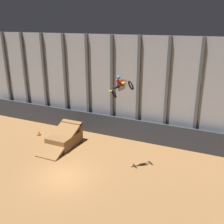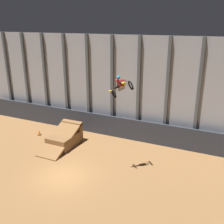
{
  "view_description": "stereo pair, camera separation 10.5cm",
  "coord_description": "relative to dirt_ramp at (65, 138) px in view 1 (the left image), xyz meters",
  "views": [
    {
      "loc": [
        10.53,
        -14.27,
        11.32
      ],
      "look_at": [
        2.21,
        4.15,
        4.27
      ],
      "focal_mm": 42.0,
      "sensor_mm": 36.0,
      "label": 1
    },
    {
      "loc": [
        10.63,
        -14.22,
        11.32
      ],
      "look_at": [
        2.21,
        4.15,
        4.27
      ],
      "focal_mm": 42.0,
      "sensor_mm": 36.0,
      "label": 2
    }
  ],
  "objects": [
    {
      "name": "ground_plane",
      "position": [
        3.02,
        -4.75,
        -0.7
      ],
      "size": [
        60.0,
        60.0,
        0.0
      ],
      "primitive_type": "plane",
      "color": "olive"
    },
    {
      "name": "arena_back_wall",
      "position": [
        3.02,
        4.42,
        4.36
      ],
      "size": [
        32.0,
        0.4,
        10.12
      ],
      "color": "#A3A8B2",
      "rests_on": "ground_plane"
    },
    {
      "name": "lower_barrier",
      "position": [
        3.02,
        3.65,
        0.39
      ],
      "size": [
        31.36,
        0.2,
        2.18
      ],
      "color": "#2D333D",
      "rests_on": "ground_plane"
    },
    {
      "name": "dirt_ramp",
      "position": [
        0.0,
        0.0,
        0.0
      ],
      "size": [
        2.2,
        4.68,
        2.08
      ],
      "color": "brown",
      "rests_on": "ground_plane"
    },
    {
      "name": "rider_bike_solo",
      "position": [
        6.63,
        -2.1,
        6.18
      ],
      "size": [
        1.71,
        1.68,
        1.66
      ],
      "rotation": [
        0.35,
        0.0,
        -0.8
      ],
      "color": "black"
    },
    {
      "name": "traffic_cone_near_ramp",
      "position": [
        -3.72,
        0.67,
        -0.42
      ],
      "size": [
        0.36,
        0.36,
        0.58
      ],
      "color": "black",
      "rests_on": "ground_plane"
    }
  ]
}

